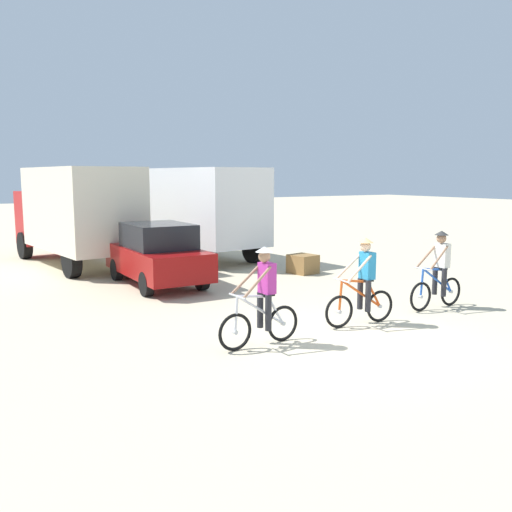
# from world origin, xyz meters

# --- Properties ---
(ground_plane) EXTENTS (120.00, 120.00, 0.00)m
(ground_plane) POSITION_xyz_m (0.00, 0.00, 0.00)
(ground_plane) COLOR beige
(box_truck_cream_rv) EXTENTS (3.09, 6.97, 3.35)m
(box_truck_cream_rv) POSITION_xyz_m (-2.22, 11.72, 1.87)
(box_truck_cream_rv) COLOR beige
(box_truck_cream_rv) RESTS_ON ground
(box_truck_avon_van) EXTENTS (3.12, 6.98, 3.35)m
(box_truck_avon_van) POSITION_xyz_m (1.98, 11.14, 1.87)
(box_truck_avon_van) COLOR white
(box_truck_avon_van) RESTS_ON ground
(sedan_parked) EXTENTS (1.82, 4.22, 1.76)m
(sedan_parked) POSITION_xyz_m (-1.16, 6.91, 0.88)
(sedan_parked) COLOR maroon
(sedan_parked) RESTS_ON ground
(cyclist_orange_shirt) EXTENTS (1.73, 0.52, 1.82)m
(cyclist_orange_shirt) POSITION_xyz_m (-1.61, 0.58, 0.85)
(cyclist_orange_shirt) COLOR black
(cyclist_orange_shirt) RESTS_ON ground
(cyclist_cowboy_hat) EXTENTS (1.73, 0.52, 1.82)m
(cyclist_cowboy_hat) POSITION_xyz_m (0.92, 0.72, 0.85)
(cyclist_cowboy_hat) COLOR black
(cyclist_cowboy_hat) RESTS_ON ground
(cyclist_near_camera) EXTENTS (1.73, 0.52, 1.82)m
(cyclist_near_camera) POSITION_xyz_m (3.43, 0.91, 0.85)
(cyclist_near_camera) COLOR black
(cyclist_near_camera) RESTS_ON ground
(supply_crate) EXTENTS (0.87, 0.91, 0.59)m
(supply_crate) POSITION_xyz_m (3.50, 6.36, 0.30)
(supply_crate) COLOR olive
(supply_crate) RESTS_ON ground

